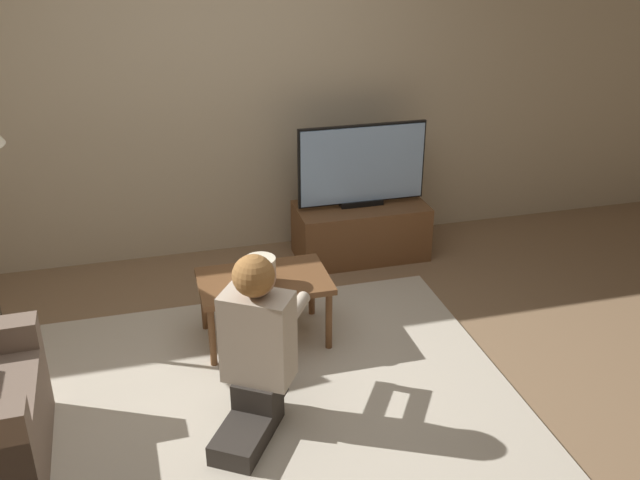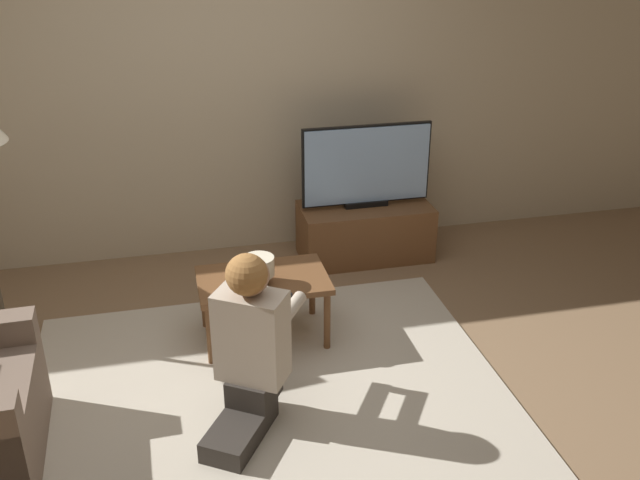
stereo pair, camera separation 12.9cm
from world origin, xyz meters
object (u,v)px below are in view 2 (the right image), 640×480
tv (367,166)px  table_lamp (259,268)px  person_kneeling (250,342)px  coffee_table (263,285)px

tv → table_lamp: (-0.94, -1.03, -0.19)m
person_kneeling → tv: bearing=-89.9°
person_kneeling → coffee_table: bearing=-70.7°
tv → person_kneeling: bearing=-122.6°
tv → coffee_table: 1.37m
person_kneeling → table_lamp: (0.15, 0.68, 0.05)m
tv → person_kneeling: (-1.09, -1.70, -0.24)m
coffee_table → person_kneeling: bearing=-103.3°
coffee_table → tv: bearing=46.4°
coffee_table → person_kneeling: (-0.18, -0.75, 0.11)m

